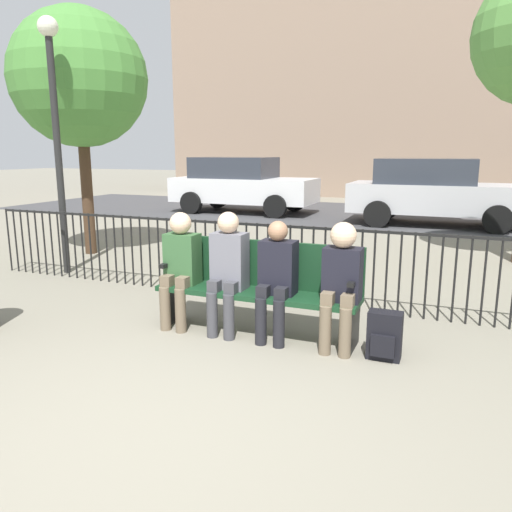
{
  "coord_description": "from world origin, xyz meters",
  "views": [
    {
      "loc": [
        1.77,
        -2.47,
        1.79
      ],
      "look_at": [
        0.0,
        1.89,
        0.8
      ],
      "focal_mm": 35.0,
      "sensor_mm": 36.0,
      "label": 1
    }
  ],
  "objects_px": {
    "seated_person_1": "(228,266)",
    "lamp_post": "(54,108)",
    "backpack": "(384,336)",
    "parked_car_0": "(241,184)",
    "seated_person_3": "(341,278)",
    "tree_1": "(79,79)",
    "parked_car_2": "(434,191)",
    "park_bench": "(259,284)",
    "seated_person_2": "(276,275)",
    "seated_person_0": "(180,263)"
  },
  "relations": [
    {
      "from": "seated_person_3",
      "to": "backpack",
      "type": "distance_m",
      "value": 0.63
    },
    {
      "from": "seated_person_1",
      "to": "seated_person_2",
      "type": "height_order",
      "value": "seated_person_1"
    },
    {
      "from": "tree_1",
      "to": "parked_car_0",
      "type": "height_order",
      "value": "tree_1"
    },
    {
      "from": "lamp_post",
      "to": "parked_car_2",
      "type": "relative_size",
      "value": 0.86
    },
    {
      "from": "seated_person_2",
      "to": "parked_car_0",
      "type": "height_order",
      "value": "parked_car_0"
    },
    {
      "from": "seated_person_2",
      "to": "parked_car_2",
      "type": "distance_m",
      "value": 8.7
    },
    {
      "from": "seated_person_1",
      "to": "park_bench",
      "type": "bearing_deg",
      "value": 24.75
    },
    {
      "from": "seated_person_1",
      "to": "seated_person_2",
      "type": "xyz_separation_m",
      "value": [
        0.51,
        -0.0,
        -0.04
      ]
    },
    {
      "from": "backpack",
      "to": "parked_car_2",
      "type": "bearing_deg",
      "value": 90.34
    },
    {
      "from": "seated_person_1",
      "to": "backpack",
      "type": "relative_size",
      "value": 2.85
    },
    {
      "from": "seated_person_3",
      "to": "seated_person_2",
      "type": "bearing_deg",
      "value": -179.85
    },
    {
      "from": "park_bench",
      "to": "parked_car_2",
      "type": "distance_m",
      "value": 8.6
    },
    {
      "from": "seated_person_3",
      "to": "tree_1",
      "type": "distance_m",
      "value": 6.22
    },
    {
      "from": "seated_person_1",
      "to": "parked_car_2",
      "type": "distance_m",
      "value": 8.76
    },
    {
      "from": "parked_car_2",
      "to": "seated_person_1",
      "type": "bearing_deg",
      "value": -99.82
    },
    {
      "from": "seated_person_3",
      "to": "seated_person_0",
      "type": "bearing_deg",
      "value": 179.98
    },
    {
      "from": "park_bench",
      "to": "backpack",
      "type": "height_order",
      "value": "park_bench"
    },
    {
      "from": "park_bench",
      "to": "seated_person_0",
      "type": "bearing_deg",
      "value": -170.84
    },
    {
      "from": "park_bench",
      "to": "tree_1",
      "type": "distance_m",
      "value": 5.56
    },
    {
      "from": "tree_1",
      "to": "lamp_post",
      "type": "height_order",
      "value": "tree_1"
    },
    {
      "from": "lamp_post",
      "to": "parked_car_2",
      "type": "height_order",
      "value": "lamp_post"
    },
    {
      "from": "seated_person_0",
      "to": "seated_person_1",
      "type": "xyz_separation_m",
      "value": [
        0.54,
        0.0,
        0.01
      ]
    },
    {
      "from": "backpack",
      "to": "parked_car_0",
      "type": "height_order",
      "value": "parked_car_0"
    },
    {
      "from": "seated_person_0",
      "to": "seated_person_3",
      "type": "height_order",
      "value": "seated_person_0"
    },
    {
      "from": "seated_person_0",
      "to": "parked_car_2",
      "type": "xyz_separation_m",
      "value": [
        2.03,
        8.64,
        0.17
      ]
    },
    {
      "from": "park_bench",
      "to": "seated_person_2",
      "type": "height_order",
      "value": "seated_person_2"
    },
    {
      "from": "backpack",
      "to": "parked_car_0",
      "type": "bearing_deg",
      "value": 120.38
    },
    {
      "from": "seated_person_1",
      "to": "seated_person_2",
      "type": "bearing_deg",
      "value": -0.4
    },
    {
      "from": "seated_person_2",
      "to": "parked_car_2",
      "type": "relative_size",
      "value": 0.28
    },
    {
      "from": "tree_1",
      "to": "park_bench",
      "type": "bearing_deg",
      "value": -30.99
    },
    {
      "from": "seated_person_2",
      "to": "seated_person_0",
      "type": "bearing_deg",
      "value": 179.89
    },
    {
      "from": "park_bench",
      "to": "lamp_post",
      "type": "xyz_separation_m",
      "value": [
        -3.63,
        1.27,
        1.89
      ]
    },
    {
      "from": "seated_person_3",
      "to": "parked_car_0",
      "type": "height_order",
      "value": "parked_car_0"
    },
    {
      "from": "park_bench",
      "to": "seated_person_1",
      "type": "relative_size",
      "value": 1.67
    },
    {
      "from": "backpack",
      "to": "lamp_post",
      "type": "xyz_separation_m",
      "value": [
        -4.89,
        1.48,
        2.18
      ]
    },
    {
      "from": "seated_person_1",
      "to": "lamp_post",
      "type": "xyz_separation_m",
      "value": [
        -3.35,
        1.4,
        1.71
      ]
    },
    {
      "from": "seated_person_0",
      "to": "seated_person_1",
      "type": "height_order",
      "value": "seated_person_1"
    },
    {
      "from": "seated_person_2",
      "to": "parked_car_2",
      "type": "xyz_separation_m",
      "value": [
        0.98,
        8.64,
        0.2
      ]
    },
    {
      "from": "seated_person_2",
      "to": "seated_person_3",
      "type": "distance_m",
      "value": 0.62
    },
    {
      "from": "backpack",
      "to": "parked_car_2",
      "type": "height_order",
      "value": "parked_car_2"
    },
    {
      "from": "park_bench",
      "to": "parked_car_0",
      "type": "distance_m",
      "value": 10.09
    },
    {
      "from": "lamp_post",
      "to": "seated_person_3",
      "type": "bearing_deg",
      "value": -17.36
    },
    {
      "from": "parked_car_2",
      "to": "seated_person_2",
      "type": "bearing_deg",
      "value": -96.5
    },
    {
      "from": "seated_person_2",
      "to": "backpack",
      "type": "xyz_separation_m",
      "value": [
        1.04,
        -0.07,
        -0.44
      ]
    },
    {
      "from": "backpack",
      "to": "lamp_post",
      "type": "bearing_deg",
      "value": 163.22
    },
    {
      "from": "parked_car_0",
      "to": "seated_person_3",
      "type": "bearing_deg",
      "value": -61.35
    },
    {
      "from": "seated_person_0",
      "to": "parked_car_0",
      "type": "relative_size",
      "value": 0.28
    },
    {
      "from": "seated_person_0",
      "to": "backpack",
      "type": "height_order",
      "value": "seated_person_0"
    },
    {
      "from": "seated_person_1",
      "to": "backpack",
      "type": "bearing_deg",
      "value": -2.9
    },
    {
      "from": "park_bench",
      "to": "seated_person_2",
      "type": "xyz_separation_m",
      "value": [
        0.23,
        -0.13,
        0.14
      ]
    }
  ]
}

